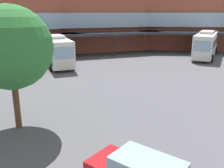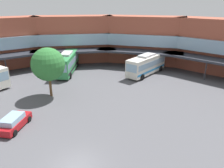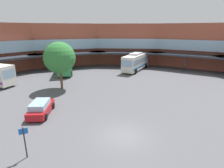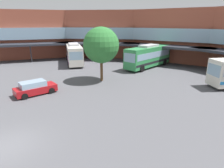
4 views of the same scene
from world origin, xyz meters
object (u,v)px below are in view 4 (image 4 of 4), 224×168
object	(u,v)px
bus_1	(148,56)
bus_3	(74,53)
parked_car	(35,88)
plaza_tree	(101,45)

from	to	relation	value
bus_1	bus_3	distance (m)	14.14
bus_1	parked_car	distance (m)	20.28
bus_3	bus_1	bearing A→B (deg)	61.37
bus_1	plaza_tree	world-z (taller)	plaza_tree
bus_3	parked_car	world-z (taller)	bus_3
bus_3	plaza_tree	distance (m)	13.49
parked_car	plaza_tree	xyz separation A→B (m)	(1.22, 8.83, 4.07)
bus_1	parked_car	xyz separation A→B (m)	(-0.80, -20.23, -1.27)
bus_1	bus_3	world-z (taller)	bus_1
bus_1	parked_car	bearing A→B (deg)	-4.23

